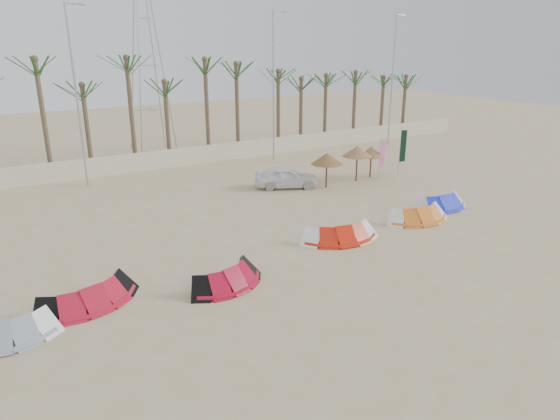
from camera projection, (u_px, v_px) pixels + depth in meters
ground at (362, 285)px, 19.02m from camera, size 120.00×120.00×0.00m
boundary_wall at (166, 159)px, 36.58m from camera, size 60.00×0.30×1.30m
palm_line at (162, 76)px, 36.26m from camera, size 52.00×4.00×7.70m
lamp_b at (77, 94)px, 30.37m from camera, size 1.25×0.14×11.00m
lamp_c at (274, 84)px, 37.30m from camera, size 1.25×0.14×11.00m
lamp_d at (393, 78)px, 43.23m from camera, size 1.25×0.14×11.00m
pylon at (154, 151)px, 42.13m from camera, size 3.00×3.00×14.00m
kite_grey at (0, 326)px, 15.52m from camera, size 3.43×1.91×0.90m
kite_red_left at (86, 291)px, 17.66m from camera, size 3.94×2.36×0.90m
kite_red_mid at (224, 274)px, 19.00m from camera, size 3.46×2.21×0.90m
kite_red_right at (336, 230)px, 23.38m from camera, size 3.92×2.20×0.90m
kite_orange at (414, 212)px, 25.90m from camera, size 3.67×1.91×0.90m
kite_blue at (436, 200)px, 27.85m from camera, size 3.58×1.81×0.90m
parasol_left at (327, 159)px, 31.14m from camera, size 1.99×1.99×2.22m
parasol_mid at (357, 151)px, 32.55m from camera, size 1.97×1.97×2.38m
parasol_right at (371, 151)px, 33.61m from camera, size 1.79×1.79×2.14m
flag_pink at (382, 154)px, 33.35m from camera, size 0.45×0.04×2.86m
flag_green at (402, 147)px, 33.98m from camera, size 0.44×0.16×3.34m
car at (286, 177)px, 31.53m from camera, size 4.27×3.22×1.36m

